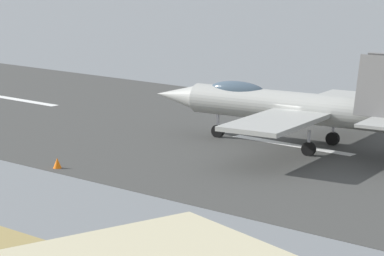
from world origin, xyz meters
TOP-DOWN VIEW (x-y plane):
  - ground_plane at (0.00, 0.00)m, footprint 400.00×400.00m
  - runway_strip at (-0.02, 0.00)m, footprint 240.00×26.00m
  - fighter_jet at (-0.37, 0.29)m, footprint 17.24×14.81m
  - marker_cone_mid at (5.84, 12.30)m, footprint 0.44×0.44m

SIDE VIEW (x-z plane):
  - ground_plane at x=0.00m, z-range 0.00..0.00m
  - runway_strip at x=-0.02m, z-range 0.00..0.02m
  - marker_cone_mid at x=5.84m, z-range 0.00..0.55m
  - fighter_jet at x=-0.37m, z-range -0.43..5.11m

